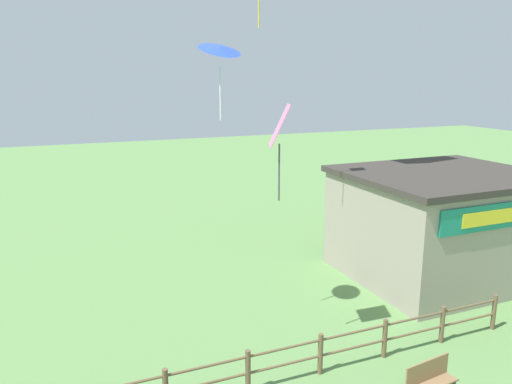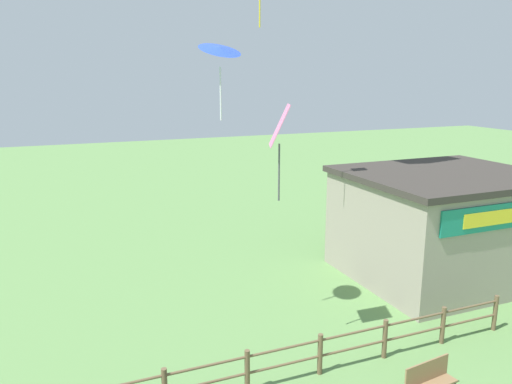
% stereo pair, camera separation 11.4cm
% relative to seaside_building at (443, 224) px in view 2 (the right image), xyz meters
% --- Properties ---
extents(wooden_fence, '(15.08, 0.14, 1.19)m').
position_rel_seaside_building_xyz_m(wooden_fence, '(-9.16, -4.36, -1.49)').
color(wooden_fence, brown).
rests_on(wooden_fence, ground_plane).
extents(seaside_building, '(7.54, 6.49, 4.29)m').
position_rel_seaside_building_xyz_m(seaside_building, '(0.00, 0.00, 0.00)').
color(seaside_building, gray).
rests_on(seaside_building, ground_plane).
extents(park_bench_by_building, '(1.51, 0.57, 1.02)m').
position_rel_seaside_building_xyz_m(park_bench_by_building, '(-6.11, -6.39, -1.64)').
color(park_bench_by_building, olive).
rests_on(park_bench_by_building, ground_plane).
extents(kite_blue_delta, '(1.45, 1.41, 2.27)m').
position_rel_seaside_building_xyz_m(kite_blue_delta, '(-9.75, -1.13, 6.55)').
color(kite_blue_delta, blue).
extents(kite_pink_diamond, '(0.82, 1.03, 2.66)m').
position_rel_seaside_building_xyz_m(kite_pink_diamond, '(-8.64, -2.76, 4.33)').
color(kite_pink_diamond, pink).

